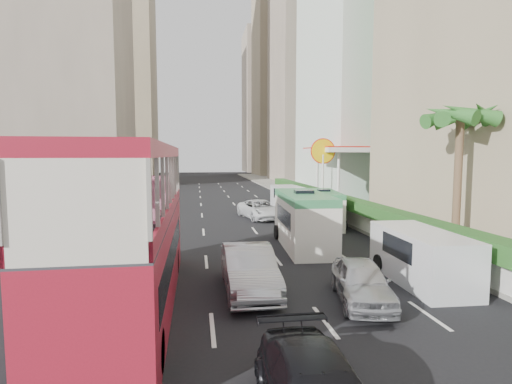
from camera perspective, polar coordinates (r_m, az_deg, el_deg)
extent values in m
plane|color=black|center=(14.02, 8.79, -14.58)|extent=(200.00, 200.00, 0.00)
cube|color=#A4182B|center=(12.94, -17.43, -4.84)|extent=(2.50, 11.00, 5.06)
imported|color=#ADAFB4|center=(14.37, -1.03, -14.02)|extent=(1.68, 4.80, 1.58)
imported|color=#ADAFB4|center=(13.88, 14.80, -14.90)|extent=(2.35, 4.23, 1.36)
imported|color=silver|center=(30.16, 0.57, -3.78)|extent=(3.25, 5.32, 1.38)
cube|color=silver|center=(20.77, 6.82, -4.03)|extent=(2.47, 6.44, 2.81)
cube|color=silver|center=(27.12, 9.62, -2.37)|extent=(2.46, 5.49, 2.35)
cube|color=silver|center=(16.28, 22.50, -8.54)|extent=(2.11, 4.93, 1.95)
cube|color=silver|center=(34.35, 4.74, -0.95)|extent=(2.32, 5.26, 2.07)
cube|color=#99968C|center=(40.03, 10.50, -1.50)|extent=(6.00, 120.00, 0.18)
cube|color=silver|center=(28.75, 12.35, -2.98)|extent=(0.30, 44.00, 1.00)
cube|color=#2D6626|center=(28.64, 12.39, -1.30)|extent=(1.10, 44.00, 0.70)
cylinder|color=brown|center=(20.38, 26.83, 0.86)|extent=(0.36, 0.36, 6.40)
cube|color=silver|center=(38.28, 12.95, 2.15)|extent=(6.50, 8.00, 5.50)
cube|color=#A0907E|center=(76.65, 9.08, 20.53)|extent=(16.00, 16.00, 50.00)
cube|color=tan|center=(98.40, 4.11, 15.36)|extent=(14.00, 14.00, 44.00)
cube|color=#A0907E|center=(119.43, 1.75, 12.61)|extent=(14.00, 14.00, 40.00)
cube|color=#A0907E|center=(73.62, -25.77, 21.55)|extent=(18.00, 18.00, 52.00)
cube|color=tan|center=(105.74, -18.82, 14.94)|extent=(16.00, 16.00, 46.00)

